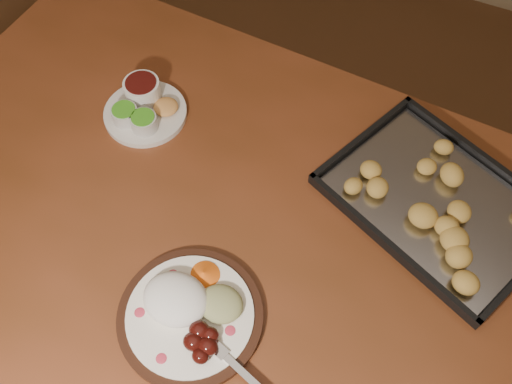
% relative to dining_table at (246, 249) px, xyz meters
% --- Properties ---
extents(ground, '(4.00, 4.00, 0.00)m').
position_rel_dining_table_xyz_m(ground, '(-0.26, -0.21, -0.65)').
color(ground, brown).
rests_on(ground, ground).
extents(dining_table, '(1.55, 0.99, 0.75)m').
position_rel_dining_table_xyz_m(dining_table, '(0.00, 0.00, 0.00)').
color(dining_table, brown).
rests_on(dining_table, ground).
extents(dinner_plate, '(0.32, 0.25, 0.06)m').
position_rel_dining_table_xyz_m(dinner_plate, '(-0.01, -0.19, 0.12)').
color(dinner_plate, black).
rests_on(dinner_plate, dining_table).
extents(condiment_saucer, '(0.17, 0.17, 0.06)m').
position_rel_dining_table_xyz_m(condiment_saucer, '(-0.31, 0.16, 0.12)').
color(condiment_saucer, silver).
rests_on(condiment_saucer, dining_table).
extents(baking_tray, '(0.49, 0.43, 0.04)m').
position_rel_dining_table_xyz_m(baking_tray, '(0.31, 0.20, 0.11)').
color(baking_tray, black).
rests_on(baking_tray, dining_table).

